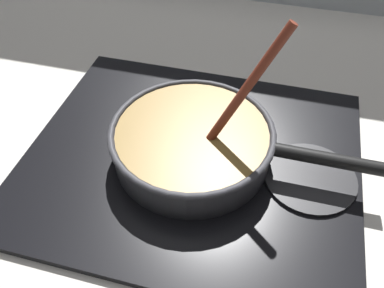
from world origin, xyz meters
TOP-DOWN VIEW (x-y plane):
  - ground at (0.00, 0.00)m, footprint 2.40×1.60m
  - hob_plate at (0.09, 0.16)m, footprint 0.56×0.48m
  - burner_ring at (0.09, 0.16)m, footprint 0.20×0.20m
  - spare_burner at (0.29, 0.16)m, footprint 0.15×0.15m
  - cooking_pan at (0.09, 0.16)m, footprint 0.44×0.27m

SIDE VIEW (x-z plane):
  - ground at x=0.00m, z-range -0.04..0.00m
  - hob_plate at x=0.09m, z-range 0.00..0.01m
  - spare_burner at x=0.29m, z-range 0.01..0.02m
  - burner_ring at x=0.09m, z-range 0.01..0.02m
  - cooking_pan at x=0.09m, z-range -0.08..0.17m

